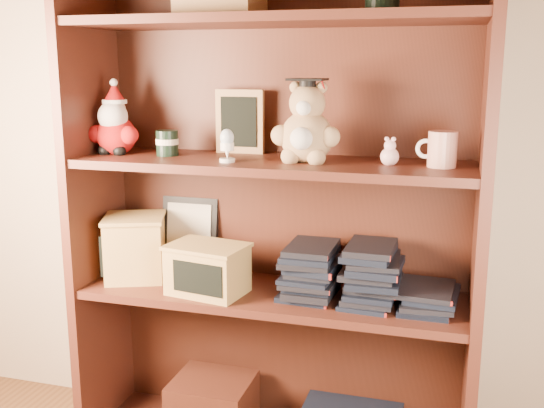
{
  "coord_description": "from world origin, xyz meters",
  "views": [
    {
      "loc": [
        0.7,
        -0.44,
        1.21
      ],
      "look_at": [
        0.18,
        1.3,
        0.82
      ],
      "focal_mm": 42.0,
      "sensor_mm": 36.0,
      "label": 1
    }
  ],
  "objects": [
    {
      "name": "pink_figurine",
      "position": [
        0.52,
        1.3,
        0.98
      ],
      "size": [
        0.05,
        0.05,
        0.08
      ],
      "color": "beige",
      "rests_on": "shelf_upper"
    },
    {
      "name": "chalkboard_plaque",
      "position": [
        0.05,
        1.42,
        1.04
      ],
      "size": [
        0.15,
        0.08,
        0.2
      ],
      "color": "#9E7547",
      "rests_on": "shelf_upper"
    },
    {
      "name": "treats_box",
      "position": [
        -0.27,
        1.3,
        0.65
      ],
      "size": [
        0.24,
        0.24,
        0.2
      ],
      "color": "tan",
      "rests_on": "shelf_lower"
    },
    {
      "name": "santa_plush",
      "position": [
        -0.32,
        1.3,
        1.04
      ],
      "size": [
        0.17,
        0.12,
        0.24
      ],
      "color": "#A50F0F",
      "rests_on": "shelf_upper"
    },
    {
      "name": "book_stack_mid",
      "position": [
        0.48,
        1.3,
        0.63
      ],
      "size": [
        0.14,
        0.2,
        0.16
      ],
      "color": "black",
      "rests_on": "shelf_lower"
    },
    {
      "name": "shelf_upper",
      "position": [
        0.18,
        1.3,
        0.94
      ],
      "size": [
        1.14,
        0.33,
        0.02
      ],
      "color": "#492015",
      "rests_on": "ground"
    },
    {
      "name": "teacher_mug",
      "position": [
        0.65,
        1.3,
        1.0
      ],
      "size": [
        0.11,
        0.08,
        0.1
      ],
      "color": "silver",
      "rests_on": "shelf_upper"
    },
    {
      "name": "pencils_box",
      "position": [
        0.0,
        1.24,
        0.63
      ],
      "size": [
        0.25,
        0.2,
        0.15
      ],
      "color": "tan",
      "rests_on": "shelf_lower"
    },
    {
      "name": "book_stack_right",
      "position": [
        0.64,
        1.3,
        0.58
      ],
      "size": [
        0.14,
        0.2,
        0.06
      ],
      "color": "black",
      "rests_on": "shelf_lower"
    },
    {
      "name": "teachers_tin",
      "position": [
        -0.15,
        1.3,
        0.99
      ],
      "size": [
        0.07,
        0.07,
        0.08
      ],
      "color": "black",
      "rests_on": "shelf_upper"
    },
    {
      "name": "certificate_frame",
      "position": [
        -0.14,
        1.44,
        0.67
      ],
      "size": [
        0.19,
        0.05,
        0.24
      ],
      "color": "black",
      "rests_on": "shelf_lower"
    },
    {
      "name": "bookcase",
      "position": [
        0.18,
        1.36,
        0.78
      ],
      "size": [
        1.2,
        0.35,
        1.6
      ],
      "color": "#492015",
      "rests_on": "ground"
    },
    {
      "name": "grad_teddy_bear",
      "position": [
        0.29,
        1.3,
        1.04
      ],
      "size": [
        0.2,
        0.17,
        0.24
      ],
      "color": "tan",
      "rests_on": "shelf_upper"
    },
    {
      "name": "book_stack_left",
      "position": [
        0.3,
        1.3,
        0.63
      ],
      "size": [
        0.14,
        0.2,
        0.16
      ],
      "color": "black",
      "rests_on": "shelf_lower"
    },
    {
      "name": "shelf_lower",
      "position": [
        0.18,
        1.3,
        0.54
      ],
      "size": [
        1.14,
        0.33,
        0.02
      ],
      "color": "#492015",
      "rests_on": "ground"
    },
    {
      "name": "egg_cup",
      "position": [
        0.07,
        1.23,
        1.0
      ],
      "size": [
        0.04,
        0.04,
        0.09
      ],
      "color": "white",
      "rests_on": "shelf_upper"
    }
  ]
}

